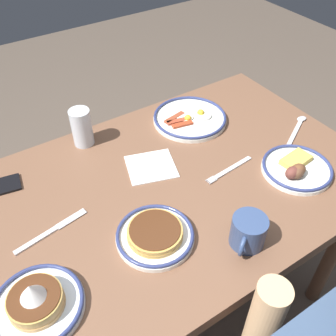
# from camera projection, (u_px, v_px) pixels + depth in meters

# --- Properties ---
(ground_plane) EXTENTS (6.00, 6.00, 0.00)m
(ground_plane) POSITION_uv_depth(u_px,v_px,m) (168.00, 304.00, 1.65)
(ground_plane) COLOR brown
(dining_table) EXTENTS (1.30, 0.81, 0.73)m
(dining_table) POSITION_uv_depth(u_px,v_px,m) (168.00, 202.00, 1.20)
(dining_table) COLOR brown
(dining_table) RESTS_ON ground_plane
(plate_near_main) EXTENTS (0.27, 0.27, 0.04)m
(plate_near_main) POSITION_uv_depth(u_px,v_px,m) (190.00, 118.00, 1.39)
(plate_near_main) COLOR white
(plate_near_main) RESTS_ON dining_table
(plate_center_pancakes) EXTENTS (0.22, 0.22, 0.05)m
(plate_center_pancakes) POSITION_uv_depth(u_px,v_px,m) (297.00, 168.00, 1.18)
(plate_center_pancakes) COLOR white
(plate_center_pancakes) RESTS_ON dining_table
(plate_far_companion) EXTENTS (0.21, 0.21, 0.04)m
(plate_far_companion) POSITION_uv_depth(u_px,v_px,m) (155.00, 235.00, 0.99)
(plate_far_companion) COLOR white
(plate_far_companion) RESTS_ON dining_table
(plate_far_side) EXTENTS (0.21, 0.21, 0.10)m
(plate_far_side) POSITION_uv_depth(u_px,v_px,m) (37.00, 303.00, 0.85)
(plate_far_side) COLOR white
(plate_far_side) RESTS_ON dining_table
(coffee_mug) EXTENTS (0.11, 0.09, 0.09)m
(coffee_mug) POSITION_uv_depth(u_px,v_px,m) (248.00, 232.00, 0.97)
(coffee_mug) COLOR #334772
(coffee_mug) RESTS_ON dining_table
(drinking_glass) EXTENTS (0.07, 0.07, 0.13)m
(drinking_glass) POSITION_uv_depth(u_px,v_px,m) (82.00, 129.00, 1.26)
(drinking_glass) COLOR silver
(drinking_glass) RESTS_ON dining_table
(paper_napkin) EXTENTS (0.19, 0.18, 0.00)m
(paper_napkin) POSITION_uv_depth(u_px,v_px,m) (151.00, 166.00, 1.21)
(paper_napkin) COLOR white
(paper_napkin) RESTS_ON dining_table
(fork_near) EXTENTS (0.19, 0.03, 0.01)m
(fork_near) POSITION_uv_depth(u_px,v_px,m) (229.00, 170.00, 1.20)
(fork_near) COLOR silver
(fork_near) RESTS_ON dining_table
(butter_knife) EXTENTS (0.22, 0.05, 0.01)m
(butter_knife) POSITION_uv_depth(u_px,v_px,m) (51.00, 231.00, 1.02)
(butter_knife) COLOR silver
(butter_knife) RESTS_ON dining_table
(tea_spoon) EXTENTS (0.18, 0.10, 0.01)m
(tea_spoon) POSITION_uv_depth(u_px,v_px,m) (298.00, 126.00, 1.37)
(tea_spoon) COLOR silver
(tea_spoon) RESTS_ON dining_table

